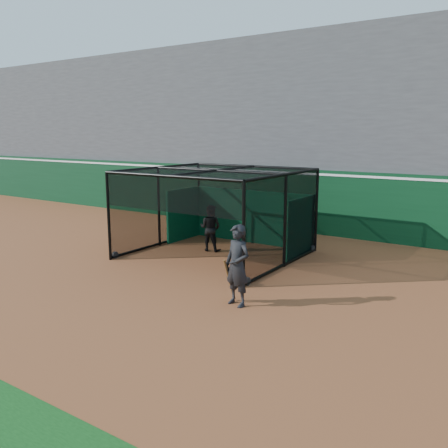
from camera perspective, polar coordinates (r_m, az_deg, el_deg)
The scene contains 6 objects.
ground at distance 12.46m, azimuth -7.71°, elevation -7.47°, with size 120.00×120.00×0.00m, color brown.
outfield_wall at distance 19.21m, azimuth 9.19°, elevation 2.93°, with size 50.00×0.50×2.50m.
grandstand at distance 22.53m, azimuth 13.55°, elevation 12.06°, with size 50.00×7.85×8.95m.
batting_cage at distance 15.17m, azimuth -0.89°, elevation 1.26°, with size 4.97×4.73×2.74m.
batter at distance 15.86m, azimuth -1.65°, elevation -0.48°, with size 0.76×0.59×1.56m, color black.
on_deck_player at distance 10.81m, azimuth 1.61°, elevation -5.03°, with size 0.77×0.59×1.89m.
Camera 1 is at (7.89, -8.82, 3.91)m, focal length 38.00 mm.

